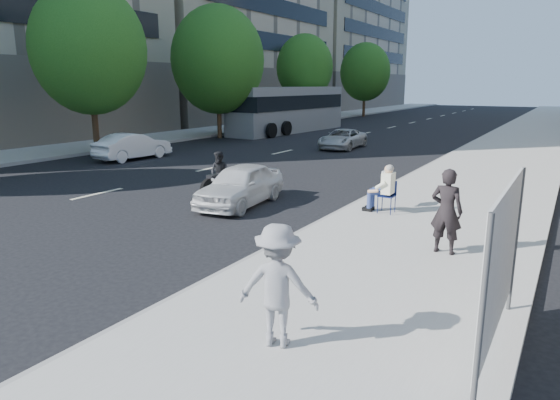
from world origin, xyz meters
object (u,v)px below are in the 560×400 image
Objects in this scene: protest_banner at (501,261)px; motorcycle at (220,176)px; seated_protester at (384,186)px; white_sedan_near at (240,185)px; pedestrian_woman at (446,211)px; white_sedan_far at (343,139)px; jogger at (278,285)px; white_sedan_mid at (133,146)px; bus at (289,110)px.

protest_banner is 11.06m from motorcycle.
seated_protester is 0.36× the size of white_sedan_near.
pedestrian_woman reaches higher than white_sedan_far.
white_sedan_far is 13.17m from motorcycle.
jogger reaches higher than seated_protester.
jogger is 9.95m from motorcycle.
protest_banner is 9.52m from white_sedan_near.
pedestrian_woman is 17.41m from white_sedan_mid.
white_sedan_near is (-6.31, 1.76, -0.41)m from pedestrian_woman.
bus is at bearing 124.33° from protest_banner.
pedestrian_woman is at bearing -21.86° from white_sedan_near.
white_sedan_near is at bearing 157.07° from white_sedan_mid.
motorcycle reaches higher than white_sedan_mid.
bus is (-16.64, 22.79, 0.61)m from pedestrian_woman.
white_sedan_far is 1.87× the size of motorcycle.
bus is (-18.09, 26.49, 0.23)m from protest_banner.
seated_protester is 4.20m from white_sedan_near.
pedestrian_woman reaches higher than white_sedan_near.
white_sedan_mid is (-13.85, 4.18, -0.25)m from seated_protester.
seated_protester is 3.38m from pedestrian_woman.
protest_banner is 22.05m from white_sedan_far.
bus is at bearing -50.90° from pedestrian_woman.
white_sedan_mid is 0.31× the size of bus.
jogger is 0.94× the size of pedestrian_woman.
jogger is 2.79m from protest_banner.
jogger is at bearing 81.05° from pedestrian_woman.
white_sedan_mid is 0.99× the size of white_sedan_far.
protest_banner is 32.08m from bus.
jogger is 0.46× the size of white_sedan_near.
pedestrian_woman is at bearing -49.37° from seated_protester.
pedestrian_woman reaches higher than seated_protester.
protest_banner is (1.46, -3.70, 0.38)m from pedestrian_woman.
protest_banner reaches higher than seated_protester.
seated_protester is at bearing 4.72° from white_sedan_near.
pedestrian_woman reaches higher than white_sedan_mid.
white_sedan_far is at bearing -85.15° from jogger.
bus is at bearing 109.94° from white_sedan_near.
white_sedan_near is (-7.76, 5.46, -0.79)m from protest_banner.
white_sedan_mid is 1.85× the size of motorcycle.
jogger is at bearing -57.77° from white_sedan_near.
bus is (-0.60, 16.05, 1.01)m from white_sedan_mid.
bus is (-7.53, 7.16, 1.10)m from white_sedan_far.
white_sedan_mid is (-16.04, 6.74, -0.40)m from pedestrian_woman.
jogger is at bearing -81.10° from seated_protester.
protest_banner is at bearing 153.34° from white_sedan_mid.
white_sedan_far is (-9.11, 15.64, -0.49)m from pedestrian_woman.
white_sedan_mid is 11.28m from white_sedan_far.
motorcycle is (-5.45, -0.01, -0.24)m from seated_protester.
pedestrian_woman is at bearing -50.15° from bus.
jogger is 0.43× the size of white_sedan_far.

